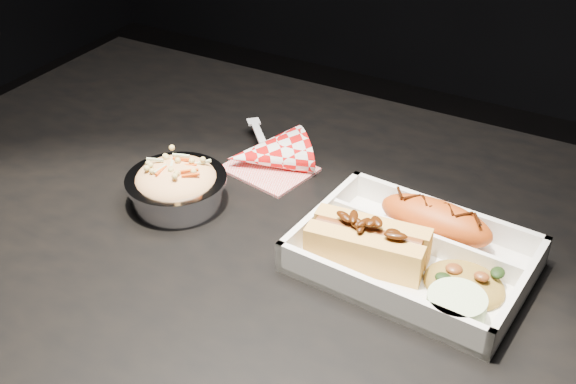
% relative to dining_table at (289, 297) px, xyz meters
% --- Properties ---
extents(dining_table, '(1.20, 0.80, 0.75)m').
position_rel_dining_table_xyz_m(dining_table, '(0.00, 0.00, 0.00)').
color(dining_table, black).
rests_on(dining_table, ground).
extents(food_tray, '(0.26, 0.20, 0.04)m').
position_rel_dining_table_xyz_m(food_tray, '(0.15, 0.03, 0.10)').
color(food_tray, white).
rests_on(food_tray, dining_table).
extents(fried_pastry, '(0.14, 0.07, 0.05)m').
position_rel_dining_table_xyz_m(fried_pastry, '(0.15, 0.08, 0.12)').
color(fried_pastry, '#BD4912').
rests_on(fried_pastry, food_tray).
extents(hotdog, '(0.14, 0.07, 0.06)m').
position_rel_dining_table_xyz_m(hotdog, '(0.10, 0.00, 0.12)').
color(hotdog, '#E7AC4F').
rests_on(hotdog, food_tray).
extents(fried_rice_mound, '(0.09, 0.08, 0.03)m').
position_rel_dining_table_xyz_m(fried_rice_mound, '(0.21, 0.01, 0.11)').
color(fried_rice_mound, olive).
rests_on(fried_rice_mound, food_tray).
extents(cupcake_liner, '(0.06, 0.06, 0.03)m').
position_rel_dining_table_xyz_m(cupcake_liner, '(0.22, -0.04, 0.11)').
color(cupcake_liner, beige).
rests_on(cupcake_liner, food_tray).
extents(foil_coleslaw_cup, '(0.13, 0.13, 0.06)m').
position_rel_dining_table_xyz_m(foil_coleslaw_cup, '(-0.16, -0.00, 0.12)').
color(foil_coleslaw_cup, silver).
rests_on(foil_coleslaw_cup, dining_table).
extents(napkin_fork, '(0.15, 0.15, 0.10)m').
position_rel_dining_table_xyz_m(napkin_fork, '(-0.11, 0.13, 0.11)').
color(napkin_fork, red).
rests_on(napkin_fork, dining_table).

